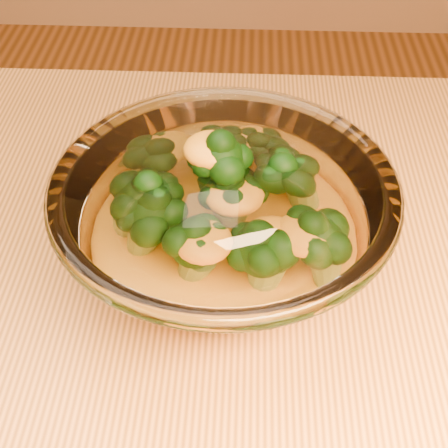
{
  "coord_description": "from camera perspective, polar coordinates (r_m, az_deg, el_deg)",
  "views": [
    {
      "loc": [
        0.08,
        -0.23,
        1.12
      ],
      "look_at": [
        0.06,
        0.09,
        0.81
      ],
      "focal_mm": 50.0,
      "sensor_mm": 36.0,
      "label": 1
    }
  ],
  "objects": [
    {
      "name": "glass_bowl",
      "position": [
        0.45,
        -0.0,
        -0.48
      ],
      "size": [
        0.24,
        0.24,
        0.11
      ],
      "color": "white",
      "rests_on": "table"
    },
    {
      "name": "broccoli_heap",
      "position": [
        0.45,
        -0.34,
        2.07
      ],
      "size": [
        0.16,
        0.15,
        0.09
      ],
      "color": "black",
      "rests_on": "cheese_sauce"
    },
    {
      "name": "cheese_sauce",
      "position": [
        0.47,
        -0.0,
        -2.44
      ],
      "size": [
        0.14,
        0.14,
        0.04
      ],
      "primitive_type": "ellipsoid",
      "color": "orange",
      "rests_on": "glass_bowl"
    },
    {
      "name": "table",
      "position": [
        0.53,
        -7.81,
        -19.37
      ],
      "size": [
        1.2,
        0.8,
        0.75
      ],
      "color": "#CE863D",
      "rests_on": "ground"
    }
  ]
}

